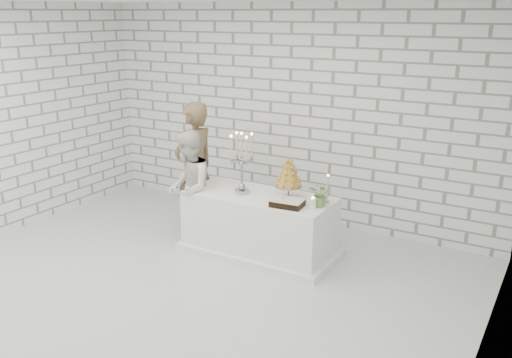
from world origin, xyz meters
The scene contains 12 objects.
ground centered at (0.00, 0.00, 0.00)m, with size 6.00×5.00×0.01m, color silver.
wall_back centered at (0.00, 2.50, 1.50)m, with size 6.00×0.01×3.00m, color white.
wall_right centered at (3.00, 0.00, 1.50)m, with size 0.01×5.00×3.00m, color white.
cake_table centered at (0.28, 1.18, 0.38)m, with size 1.80×0.80×0.75m, color white.
groom centered at (-0.80, 1.33, 0.89)m, with size 0.65×0.43×1.78m, color #4C3827.
bride centered at (-0.64, 0.98, 0.74)m, with size 0.72×0.56×1.47m, color white.
candelabra centered at (0.06, 1.13, 1.13)m, with size 0.31×0.31×0.76m, color #93939C, non-canonical shape.
croquembouche centered at (0.64, 1.24, 1.00)m, with size 0.33×0.33×0.51m, color olive, non-canonical shape.
chocolate_cake centered at (0.76, 0.99, 0.79)m, with size 0.36×0.26×0.08m, color black.
pillar_candle centered at (1.03, 1.07, 0.81)m, with size 0.08×0.08×0.12m, color white.
extra_taper centered at (1.09, 1.33, 0.91)m, with size 0.06×0.06×0.32m, color beige.
flowers centered at (1.08, 1.17, 0.89)m, with size 0.25×0.22×0.28m, color #3F7438.
Camera 1 is at (3.47, -4.31, 2.87)m, focal length 38.98 mm.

